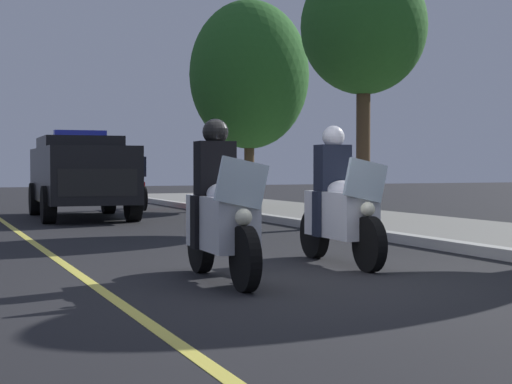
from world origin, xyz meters
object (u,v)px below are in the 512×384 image
object	(u,v)px
police_motorcycle_lead_right	(339,208)
tree_far_back	(364,28)
police_suv	(81,172)
police_motorcycle_lead_left	(221,215)
cyclist_background	(140,179)
tree_behind_suv	(249,75)

from	to	relation	value
police_motorcycle_lead_right	tree_far_back	size ratio (longest dim) A/B	0.41
police_suv	tree_far_back	world-z (taller)	tree_far_back
police_suv	tree_far_back	size ratio (longest dim) A/B	0.94
police_motorcycle_lead_right	tree_far_back	bearing A→B (deg)	146.89
police_suv	police_motorcycle_lead_left	bearing A→B (deg)	-2.66
cyclist_background	police_suv	bearing A→B (deg)	-35.64
tree_far_back	tree_behind_suv	world-z (taller)	tree_behind_suv
police_motorcycle_lead_right	cyclist_background	bearing A→B (deg)	176.27
police_motorcycle_lead_left	tree_behind_suv	bearing A→B (deg)	156.43
police_motorcycle_lead_left	tree_far_back	size ratio (longest dim) A/B	0.41
police_motorcycle_lead_right	cyclist_background	size ratio (longest dim) A/B	1.22
police_motorcycle_lead_left	police_suv	xyz separation A→B (m)	(-10.76, 0.50, 0.37)
tree_far_back	police_suv	bearing A→B (deg)	-134.24
police_motorcycle_lead_right	tree_behind_suv	xyz separation A→B (m)	(-11.72, 3.61, 3.04)
police_motorcycle_lead_right	police_suv	size ratio (longest dim) A/B	0.43
cyclist_background	tree_far_back	world-z (taller)	tree_far_back
cyclist_background	tree_behind_suv	distance (m)	4.21
police_motorcycle_lead_right	police_suv	world-z (taller)	police_suv
police_motorcycle_lead_left	police_suv	distance (m)	10.78
tree_far_back	tree_behind_suv	size ratio (longest dim) A/B	0.93
police_suv	cyclist_background	distance (m)	3.77
police_motorcycle_lead_left	police_motorcycle_lead_right	distance (m)	2.00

